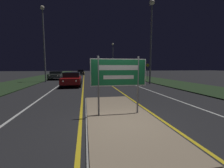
# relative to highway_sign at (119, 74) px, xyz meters

# --- Properties ---
(ground_plane) EXTENTS (160.00, 160.00, 0.00)m
(ground_plane) POSITION_rel_highway_sign_xyz_m (0.00, -0.67, -1.73)
(ground_plane) COLOR #232326
(median_island) EXTENTS (2.68, 7.28, 0.10)m
(median_island) POSITION_rel_highway_sign_xyz_m (0.00, 0.00, -1.69)
(median_island) COLOR #999993
(median_island) RESTS_ON ground_plane
(verge_left) EXTENTS (5.00, 100.00, 0.08)m
(verge_left) POSITION_rel_highway_sign_xyz_m (-9.50, 19.33, -1.69)
(verge_left) COLOR #23381E
(verge_left) RESTS_ON ground_plane
(verge_right) EXTENTS (5.00, 100.00, 0.08)m
(verge_right) POSITION_rel_highway_sign_xyz_m (9.50, 19.33, -1.69)
(verge_right) COLOR #23381E
(verge_right) RESTS_ON ground_plane
(centre_line_yellow_left) EXTENTS (0.12, 70.00, 0.01)m
(centre_line_yellow_left) POSITION_rel_highway_sign_xyz_m (-1.53, 24.33, -1.73)
(centre_line_yellow_left) COLOR gold
(centre_line_yellow_left) RESTS_ON ground_plane
(centre_line_yellow_right) EXTENTS (0.12, 70.00, 0.01)m
(centre_line_yellow_right) POSITION_rel_highway_sign_xyz_m (1.53, 24.33, -1.73)
(centre_line_yellow_right) COLOR gold
(centre_line_yellow_right) RESTS_ON ground_plane
(lane_line_white_left) EXTENTS (0.12, 70.00, 0.01)m
(lane_line_white_left) POSITION_rel_highway_sign_xyz_m (-4.20, 24.33, -1.73)
(lane_line_white_left) COLOR silver
(lane_line_white_left) RESTS_ON ground_plane
(lane_line_white_right) EXTENTS (0.12, 70.00, 0.01)m
(lane_line_white_right) POSITION_rel_highway_sign_xyz_m (4.20, 24.33, -1.73)
(lane_line_white_right) COLOR silver
(lane_line_white_right) RESTS_ON ground_plane
(edge_line_white_left) EXTENTS (0.10, 70.00, 0.01)m
(edge_line_white_left) POSITION_rel_highway_sign_xyz_m (-7.20, 24.33, -1.73)
(edge_line_white_left) COLOR silver
(edge_line_white_left) RESTS_ON ground_plane
(edge_line_white_right) EXTENTS (0.10, 70.00, 0.01)m
(edge_line_white_right) POSITION_rel_highway_sign_xyz_m (7.20, 24.33, -1.73)
(edge_line_white_right) COLOR silver
(edge_line_white_right) RESTS_ON ground_plane
(highway_sign) EXTENTS (2.27, 0.07, 2.35)m
(highway_sign) POSITION_rel_highway_sign_xyz_m (0.00, 0.00, 0.00)
(highway_sign) COLOR gray
(highway_sign) RESTS_ON median_island
(streetlight_left_near) EXTENTS (0.52, 0.52, 9.92)m
(streetlight_left_near) POSITION_rel_highway_sign_xyz_m (-6.56, 15.68, 4.59)
(streetlight_left_near) COLOR gray
(streetlight_left_near) RESTS_ON ground_plane
(streetlight_right_near) EXTENTS (0.61, 0.61, 9.69)m
(streetlight_right_near) POSITION_rel_highway_sign_xyz_m (6.40, 11.06, 4.95)
(streetlight_right_near) COLOR gray
(streetlight_right_near) RESTS_ON ground_plane
(streetlight_right_far) EXTENTS (0.55, 0.55, 8.54)m
(streetlight_right_far) POSITION_rel_highway_sign_xyz_m (6.33, 34.90, 3.95)
(streetlight_right_far) COLOR gray
(streetlight_right_far) RESTS_ON ground_plane
(car_receding_0) EXTENTS (1.95, 4.67, 1.49)m
(car_receding_0) POSITION_rel_highway_sign_xyz_m (2.42, 12.13, -0.94)
(car_receding_0) COLOR #4C514C
(car_receding_0) RESTS_ON ground_plane
(car_receding_1) EXTENTS (2.03, 4.18, 1.38)m
(car_receding_1) POSITION_rel_highway_sign_xyz_m (2.70, 23.12, -1.00)
(car_receding_1) COLOR silver
(car_receding_1) RESTS_ON ground_plane
(car_approaching_0) EXTENTS (2.02, 4.84, 1.46)m
(car_approaching_0) POSITION_rel_highway_sign_xyz_m (-2.74, 10.83, -0.95)
(car_approaching_0) COLOR maroon
(car_approaching_0) RESTS_ON ground_plane
(car_approaching_1) EXTENTS (2.01, 4.18, 1.35)m
(car_approaching_1) POSITION_rel_highway_sign_xyz_m (-6.00, 20.06, -1.00)
(car_approaching_1) COLOR #4C514C
(car_approaching_1) RESTS_ON ground_plane
(car_approaching_2) EXTENTS (1.84, 4.70, 1.39)m
(car_approaching_2) POSITION_rel_highway_sign_xyz_m (-2.39, 35.29, -1.00)
(car_approaching_2) COLOR black
(car_approaching_2) RESTS_ON ground_plane
(warning_sign) EXTENTS (0.60, 0.06, 2.53)m
(warning_sign) POSITION_rel_highway_sign_xyz_m (8.35, 16.27, -0.13)
(warning_sign) COLOR gray
(warning_sign) RESTS_ON verge_right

